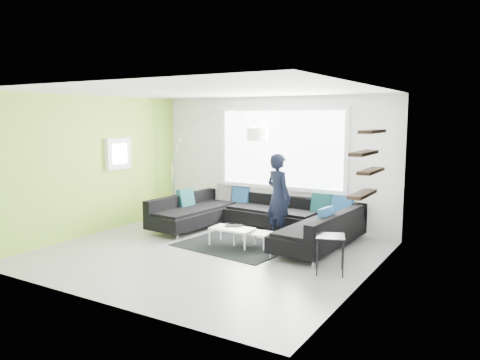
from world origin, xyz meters
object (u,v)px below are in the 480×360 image
at_px(sectional_sofa, 253,219).
at_px(laptop, 234,226).
at_px(person, 278,197).
at_px(side_table, 330,254).
at_px(coffee_table, 243,237).
at_px(arc_lamp, 172,164).

xyz_separation_m(sectional_sofa, laptop, (-0.04, -0.65, -0.02)).
bearing_deg(sectional_sofa, person, 14.70).
distance_m(sectional_sofa, side_table, 2.43).
height_order(coffee_table, person, person).
bearing_deg(coffee_table, side_table, -20.00).
distance_m(side_table, laptop, 2.20).
xyz_separation_m(arc_lamp, laptop, (2.44, -1.20, -0.93)).
xyz_separation_m(arc_lamp, person, (2.98, -0.46, -0.43)).
bearing_deg(sectional_sofa, laptop, -89.70).
distance_m(sectional_sofa, coffee_table, 0.71).
relative_size(person, laptop, 4.19).
bearing_deg(side_table, coffee_table, 162.37).
relative_size(sectional_sofa, coffee_table, 3.90).
height_order(arc_lamp, side_table, arc_lamp).
distance_m(sectional_sofa, laptop, 0.65).
bearing_deg(coffee_table, person, 62.93).
relative_size(side_table, laptop, 1.46).
height_order(coffee_table, laptop, laptop).
relative_size(arc_lamp, person, 1.52).
height_order(sectional_sofa, side_table, sectional_sofa).
height_order(person, laptop, person).
xyz_separation_m(sectional_sofa, arc_lamp, (-2.48, 0.55, 0.91)).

